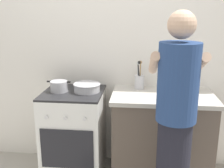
{
  "coord_description": "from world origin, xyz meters",
  "views": [
    {
      "loc": [
        0.32,
        -2.42,
        1.69
      ],
      "look_at": [
        0.05,
        0.12,
        1.0
      ],
      "focal_mm": 43.55,
      "sensor_mm": 36.0,
      "label": 1
    }
  ],
  "objects_px": {
    "mixing_bowl": "(87,87)",
    "spice_bottle": "(170,92)",
    "pot": "(59,86)",
    "person": "(175,125)",
    "stove_range": "(75,133)",
    "utensil_crock": "(139,80)"
  },
  "relations": [
    {
      "from": "utensil_crock",
      "to": "pot",
      "type": "bearing_deg",
      "value": -166.28
    },
    {
      "from": "pot",
      "to": "person",
      "type": "bearing_deg",
      "value": -29.97
    },
    {
      "from": "mixing_bowl",
      "to": "utensil_crock",
      "type": "relative_size",
      "value": 0.93
    },
    {
      "from": "mixing_bowl",
      "to": "spice_bottle",
      "type": "relative_size",
      "value": 3.22
    },
    {
      "from": "stove_range",
      "to": "spice_bottle",
      "type": "bearing_deg",
      "value": -3.08
    },
    {
      "from": "pot",
      "to": "spice_bottle",
      "type": "distance_m",
      "value": 1.1
    },
    {
      "from": "pot",
      "to": "person",
      "type": "distance_m",
      "value": 1.25
    },
    {
      "from": "stove_range",
      "to": "mixing_bowl",
      "type": "bearing_deg",
      "value": 8.49
    },
    {
      "from": "pot",
      "to": "person",
      "type": "xyz_separation_m",
      "value": [
        1.08,
        -0.63,
        -0.09
      ]
    },
    {
      "from": "pot",
      "to": "mixing_bowl",
      "type": "relative_size",
      "value": 0.88
    },
    {
      "from": "utensil_crock",
      "to": "mixing_bowl",
      "type": "bearing_deg",
      "value": -161.98
    },
    {
      "from": "spice_bottle",
      "to": "person",
      "type": "distance_m",
      "value": 0.58
    },
    {
      "from": "stove_range",
      "to": "person",
      "type": "distance_m",
      "value": 1.21
    },
    {
      "from": "stove_range",
      "to": "mixing_bowl",
      "type": "height_order",
      "value": "mixing_bowl"
    },
    {
      "from": "pot",
      "to": "mixing_bowl",
      "type": "distance_m",
      "value": 0.28
    },
    {
      "from": "mixing_bowl",
      "to": "spice_bottle",
      "type": "distance_m",
      "value": 0.82
    },
    {
      "from": "stove_range",
      "to": "person",
      "type": "xyz_separation_m",
      "value": [
        0.94,
        -0.63,
        0.41
      ]
    },
    {
      "from": "spice_bottle",
      "to": "utensil_crock",
      "type": "bearing_deg",
      "value": 140.38
    },
    {
      "from": "mixing_bowl",
      "to": "utensil_crock",
      "type": "distance_m",
      "value": 0.55
    },
    {
      "from": "pot",
      "to": "utensil_crock",
      "type": "xyz_separation_m",
      "value": [
        0.8,
        0.2,
        0.03
      ]
    },
    {
      "from": "stove_range",
      "to": "pot",
      "type": "relative_size",
      "value": 3.74
    },
    {
      "from": "pot",
      "to": "stove_range",
      "type": "bearing_deg",
      "value": 2.07
    }
  ]
}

